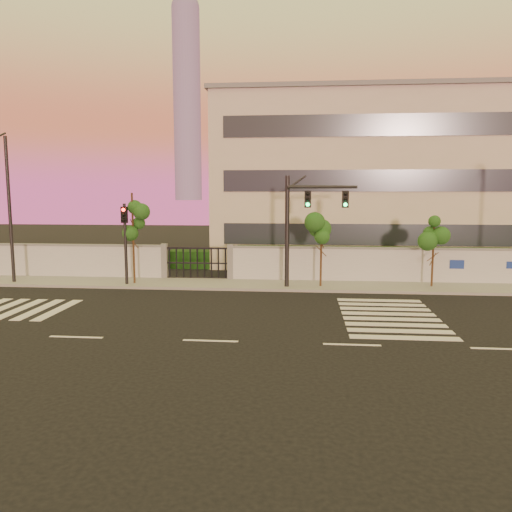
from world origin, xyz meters
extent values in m
plane|color=black|center=(0.00, 0.00, 0.00)|extent=(120.00, 120.00, 0.00)
cube|color=gray|center=(0.00, 10.50, 0.07)|extent=(60.00, 3.00, 0.15)
cube|color=#B3B5BB|center=(14.50, 12.00, 1.00)|extent=(31.00, 0.30, 2.00)
cube|color=slate|center=(14.50, 12.00, 2.06)|extent=(31.00, 0.36, 0.12)
cube|color=slate|center=(-5.00, 12.00, 1.10)|extent=(0.35, 0.35, 2.20)
cube|color=slate|center=(-1.00, 12.00, 1.10)|extent=(0.35, 0.35, 2.20)
cube|color=black|center=(9.00, 14.50, 0.90)|extent=(20.00, 2.00, 1.80)
cube|color=black|center=(-16.00, 14.50, 0.70)|extent=(12.00, 1.80, 1.40)
cube|color=black|center=(-3.00, 17.00, 0.60)|extent=(6.00, 1.50, 1.20)
cube|color=beige|center=(9.00, 22.00, 6.00)|extent=(24.00, 12.00, 12.00)
cube|color=#262D38|center=(9.00, 15.98, 2.50)|extent=(22.00, 0.08, 1.40)
cube|color=#262D38|center=(9.00, 15.98, 6.00)|extent=(22.00, 0.08, 1.40)
cube|color=#262D38|center=(9.00, 15.98, 9.50)|extent=(22.00, 0.08, 1.40)
cube|color=slate|center=(9.00, 22.00, 12.10)|extent=(24.40, 12.40, 0.30)
cylinder|color=slate|center=(-65.00, 280.00, 55.00)|extent=(16.00, 16.00, 110.00)
sphere|color=slate|center=(-65.00, 280.00, 110.00)|extent=(16.00, 16.00, 16.00)
cube|color=silver|center=(-10.40, 4.00, 0.01)|extent=(0.50, 4.00, 0.02)
cube|color=silver|center=(-9.50, 4.00, 0.01)|extent=(0.50, 4.00, 0.02)
cube|color=silver|center=(-8.60, 4.00, 0.01)|extent=(0.50, 4.00, 0.02)
cube|color=silver|center=(-7.70, 4.00, 0.01)|extent=(0.50, 4.00, 0.02)
cube|color=silver|center=(7.00, 1.00, 0.01)|extent=(4.00, 0.50, 0.02)
cube|color=silver|center=(7.00, 1.90, 0.01)|extent=(4.00, 0.50, 0.02)
cube|color=silver|center=(7.00, 2.80, 0.01)|extent=(4.00, 0.50, 0.02)
cube|color=silver|center=(7.00, 3.70, 0.01)|extent=(4.00, 0.50, 0.02)
cube|color=silver|center=(7.00, 4.60, 0.01)|extent=(4.00, 0.50, 0.02)
cube|color=silver|center=(7.00, 5.50, 0.01)|extent=(4.00, 0.50, 0.02)
cube|color=silver|center=(7.00, 6.40, 0.01)|extent=(4.00, 0.50, 0.02)
cube|color=silver|center=(7.00, 7.30, 0.01)|extent=(4.00, 0.50, 0.02)
cube|color=silver|center=(-5.00, 0.00, 0.01)|extent=(2.00, 0.15, 0.01)
cube|color=silver|center=(0.00, 0.00, 0.01)|extent=(2.00, 0.15, 0.01)
cube|color=silver|center=(5.00, 0.00, 0.01)|extent=(2.00, 0.15, 0.01)
cube|color=silver|center=(10.00, 0.00, 0.01)|extent=(2.00, 0.15, 0.01)
cylinder|color=#382314|center=(-6.23, 10.06, 2.62)|extent=(0.11, 0.11, 5.23)
sphere|color=#134216|center=(-6.23, 10.06, 4.19)|extent=(1.02, 1.02, 1.02)
sphere|color=#134216|center=(-5.90, 10.25, 3.40)|extent=(0.78, 0.78, 0.78)
sphere|color=#134216|center=(-6.51, 9.92, 3.66)|extent=(0.75, 0.75, 0.75)
cylinder|color=#382314|center=(4.27, 10.12, 1.95)|extent=(0.12, 0.12, 3.89)
sphere|color=#134216|center=(4.27, 10.12, 3.11)|extent=(1.08, 1.08, 1.08)
sphere|color=#134216|center=(4.61, 10.32, 2.53)|extent=(0.82, 0.82, 0.82)
sphere|color=#134216|center=(3.98, 9.97, 2.72)|extent=(0.78, 0.78, 0.78)
cylinder|color=#382314|center=(10.33, 10.58, 1.98)|extent=(0.11, 0.11, 3.96)
sphere|color=#134216|center=(10.33, 10.58, 3.17)|extent=(1.01, 1.01, 1.01)
sphere|color=#134216|center=(10.65, 10.77, 2.57)|extent=(0.77, 0.77, 0.77)
sphere|color=#134216|center=(10.05, 10.44, 2.77)|extent=(0.74, 0.74, 0.74)
cylinder|color=black|center=(2.42, 9.83, 3.07)|extent=(0.24, 0.24, 6.14)
cylinder|color=black|center=(4.30, 9.83, 5.54)|extent=(3.69, 1.03, 0.16)
cube|color=black|center=(3.51, 9.78, 4.90)|extent=(0.35, 0.18, 0.89)
sphere|color=#0CF259|center=(3.51, 9.67, 4.62)|extent=(0.20, 0.20, 0.20)
cube|color=black|center=(5.49, 9.78, 4.90)|extent=(0.35, 0.18, 0.89)
sphere|color=#0CF259|center=(5.49, 9.67, 4.62)|extent=(0.20, 0.20, 0.20)
cylinder|color=black|center=(-6.56, 9.74, 2.32)|extent=(0.17, 0.17, 4.65)
cube|color=black|center=(-6.56, 9.69, 4.03)|extent=(0.36, 0.19, 0.93)
sphere|color=red|center=(-6.56, 9.58, 4.32)|extent=(0.21, 0.21, 0.21)
cylinder|color=black|center=(-13.26, 9.79, 4.18)|extent=(0.19, 0.19, 8.37)
camera|label=1|loc=(3.21, -17.07, 5.32)|focal=35.00mm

